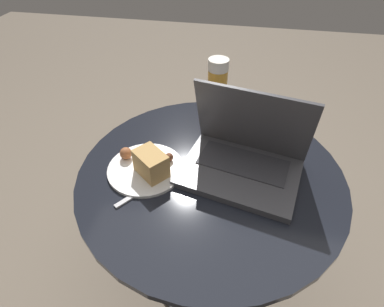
% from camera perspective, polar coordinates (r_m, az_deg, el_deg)
% --- Properties ---
extents(ground_plane, '(6.00, 6.00, 0.00)m').
position_cam_1_polar(ground_plane, '(1.30, 2.45, -21.53)').
color(ground_plane, '#726656').
extents(table, '(0.74, 0.74, 0.57)m').
position_cam_1_polar(table, '(0.95, 3.17, -9.89)').
color(table, black).
rests_on(table, ground_plane).
extents(napkin, '(0.15, 0.11, 0.00)m').
position_cam_1_polar(napkin, '(0.87, -9.87, -1.84)').
color(napkin, silver).
rests_on(napkin, table).
extents(laptop, '(0.35, 0.29, 0.23)m').
position_cam_1_polar(laptop, '(0.82, 9.83, -0.44)').
color(laptop, '#47474C').
rests_on(laptop, table).
extents(beer_glass, '(0.06, 0.06, 0.24)m').
position_cam_1_polar(beer_glass, '(0.92, 4.69, 10.70)').
color(beer_glass, gold).
rests_on(beer_glass, table).
extents(snack_plate, '(0.21, 0.21, 0.08)m').
position_cam_1_polar(snack_plate, '(0.83, -8.48, -2.27)').
color(snack_plate, white).
rests_on(snack_plate, table).
extents(fork, '(0.12, 0.16, 0.00)m').
position_cam_1_polar(fork, '(0.80, -7.99, -6.05)').
color(fork, silver).
rests_on(fork, table).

